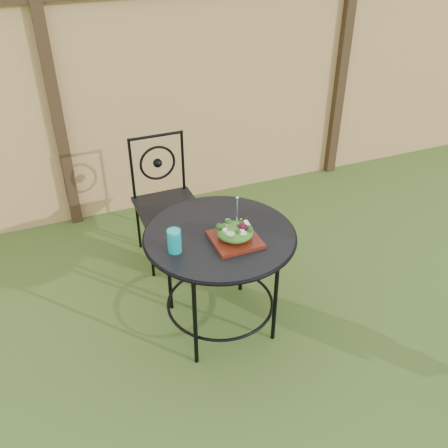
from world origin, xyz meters
The scene contains 8 objects.
ground centered at (0.00, 0.00, 0.00)m, with size 60.00×60.00×0.00m, color #294B18.
fence centered at (0.00, 2.19, 0.95)m, with size 8.00×0.12×1.90m.
patio_table centered at (-0.59, 0.49, 0.59)m, with size 0.92×0.92×0.72m.
patio_chair centered at (-0.68, 1.40, 0.50)m, with size 0.46×0.46×0.95m.
salad_plate centered at (-0.54, 0.38, 0.74)m, with size 0.27×0.27×0.02m, color #421409.
salad centered at (-0.54, 0.38, 0.79)m, with size 0.21×0.21×0.08m, color #235614.
fork centered at (-0.53, 0.38, 0.92)m, with size 0.01×0.01×0.18m, color silver.
drinking_glass centered at (-0.89, 0.42, 0.79)m, with size 0.08×0.08×0.14m, color #0EA3A5.
Camera 1 is at (-1.50, -1.79, 2.40)m, focal length 40.00 mm.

